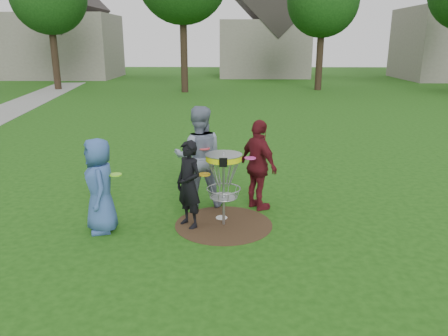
{
  "coord_description": "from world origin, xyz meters",
  "views": [
    {
      "loc": [
        0.15,
        -7.44,
        3.27
      ],
      "look_at": [
        0.0,
        0.3,
        1.0
      ],
      "focal_mm": 35.0,
      "sensor_mm": 36.0,
      "label": 1
    }
  ],
  "objects_px": {
    "player_maroon": "(259,165)",
    "disc_golf_basket": "(224,172)",
    "player_blue": "(100,186)",
    "player_grey": "(199,157)",
    "player_black": "(189,184)"
  },
  "relations": [
    {
      "from": "player_maroon",
      "to": "disc_golf_basket",
      "type": "xyz_separation_m",
      "value": [
        -0.67,
        -0.82,
        0.11
      ]
    },
    {
      "from": "player_blue",
      "to": "player_maroon",
      "type": "height_order",
      "value": "player_maroon"
    },
    {
      "from": "player_grey",
      "to": "player_maroon",
      "type": "relative_size",
      "value": 1.13
    },
    {
      "from": "player_grey",
      "to": "player_blue",
      "type": "bearing_deg",
      "value": 34.99
    },
    {
      "from": "player_blue",
      "to": "player_grey",
      "type": "distance_m",
      "value": 2.11
    },
    {
      "from": "player_black",
      "to": "player_maroon",
      "type": "distance_m",
      "value": 1.58
    },
    {
      "from": "player_blue",
      "to": "player_black",
      "type": "height_order",
      "value": "player_blue"
    },
    {
      "from": "player_blue",
      "to": "disc_golf_basket",
      "type": "relative_size",
      "value": 1.22
    },
    {
      "from": "player_blue",
      "to": "disc_golf_basket",
      "type": "distance_m",
      "value": 2.18
    },
    {
      "from": "player_blue",
      "to": "player_maroon",
      "type": "xyz_separation_m",
      "value": [
        2.82,
        1.12,
        0.06
      ]
    },
    {
      "from": "player_maroon",
      "to": "disc_golf_basket",
      "type": "relative_size",
      "value": 1.31
    },
    {
      "from": "player_maroon",
      "to": "player_blue",
      "type": "bearing_deg",
      "value": 78.22
    },
    {
      "from": "player_grey",
      "to": "player_maroon",
      "type": "height_order",
      "value": "player_grey"
    },
    {
      "from": "player_grey",
      "to": "disc_golf_basket",
      "type": "bearing_deg",
      "value": 112.78
    },
    {
      "from": "player_grey",
      "to": "player_black",
      "type": "bearing_deg",
      "value": 80.6
    }
  ]
}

